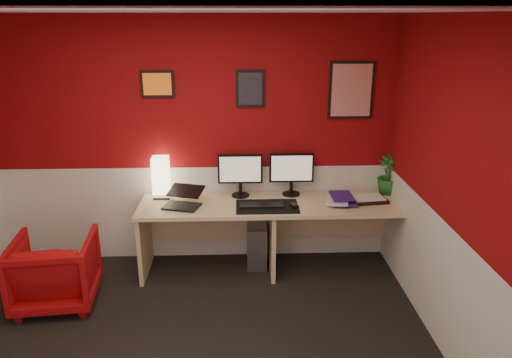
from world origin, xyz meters
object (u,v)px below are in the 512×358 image
monitor_left (240,169)px  monitor_right (292,168)px  desk (272,237)px  armchair (55,270)px  shoji_lamp (161,178)px  zen_tray (368,199)px  potted_plant (389,175)px  laptop (181,197)px  pc_tower (257,242)px

monitor_left → monitor_right: (0.52, 0.02, 0.00)m
desk → armchair: (-1.97, -0.52, -0.05)m
shoji_lamp → zen_tray: size_ratio=1.14×
monitor_left → armchair: (-1.66, -0.73, -0.70)m
potted_plant → shoji_lamp: bearing=-179.4°
laptop → armchair: (-1.10, -0.45, -0.52)m
desk → laptop: bearing=-175.1°
shoji_lamp → monitor_right: 1.32m
laptop → zen_tray: laptop is taller
desk → zen_tray: (0.96, 0.03, 0.38)m
laptop → zen_tray: size_ratio=0.94×
laptop → potted_plant: potted_plant is taller
zen_tray → potted_plant: size_ratio=0.87×
shoji_lamp → desk: bearing=-10.8°
desk → pc_tower: desk is taller
laptop → monitor_left: bearing=43.9°
shoji_lamp → monitor_left: 0.80m
monitor_left → monitor_right: size_ratio=1.00×
pc_tower → armchair: armchair is taller
zen_tray → potted_plant: 0.38m
laptop → armchair: bearing=-140.7°
armchair → shoji_lamp: bearing=-145.6°
monitor_left → potted_plant: monitor_left is taller
desk → monitor_right: bearing=47.5°
desk → zen_tray: 1.03m
laptop → shoji_lamp: bearing=145.9°
monitor_left → monitor_right: 0.52m
zen_tray → potted_plant: potted_plant is taller
pc_tower → armchair: (-1.83, -0.69, 0.09)m
monitor_left → armchair: monitor_left is taller
shoji_lamp → monitor_right: (1.31, 0.02, 0.09)m
shoji_lamp → monitor_left: (0.79, 0.00, 0.09)m
pc_tower → armchair: size_ratio=0.64×
monitor_right → armchair: monitor_right is taller
pc_tower → zen_tray: bearing=-5.3°
potted_plant → armchair: (-3.18, -0.76, -0.61)m
desk → shoji_lamp: shoji_lamp is taller
armchair → monitor_left: bearing=-161.9°
shoji_lamp → monitor_left: monitor_left is taller
zen_tray → shoji_lamp: bearing=174.9°
laptop → zen_tray: (1.83, 0.10, -0.09)m
monitor_right → zen_tray: 0.82m
desk → potted_plant: potted_plant is taller
laptop → monitor_right: bearing=32.8°
shoji_lamp → pc_tower: size_ratio=0.89×
desk → zen_tray: bearing=1.6°
monitor_left → zen_tray: monitor_left is taller
shoji_lamp → laptop: (0.23, -0.28, -0.09)m
potted_plant → armchair: potted_plant is taller
monitor_right → zen_tray: size_ratio=1.66×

